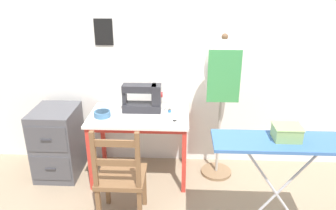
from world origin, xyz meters
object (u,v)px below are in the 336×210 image
(filing_cabinet, at_px, (58,142))
(dress_form, at_px, (222,77))
(fabric_bowl, at_px, (102,114))
(thread_spool_mid_table, at_px, (170,111))
(scissors, at_px, (178,121))
(ironing_board, at_px, (283,147))
(sewing_machine, at_px, (144,99))
(thread_spool_near_machine, at_px, (165,110))
(wooden_chair, at_px, (121,177))
(storage_box, at_px, (287,133))

(filing_cabinet, xyz_separation_m, dress_form, (1.66, 0.06, 0.72))
(fabric_bowl, xyz_separation_m, thread_spool_mid_table, (0.65, 0.13, -0.01))
(fabric_bowl, height_order, scissors, fabric_bowl)
(ironing_board, bearing_deg, sewing_machine, 139.70)
(thread_spool_near_machine, height_order, filing_cabinet, thread_spool_near_machine)
(thread_spool_near_machine, bearing_deg, filing_cabinet, -175.44)
(sewing_machine, xyz_separation_m, wooden_chair, (-0.12, -0.76, -0.41))
(thread_spool_near_machine, bearing_deg, sewing_machine, -178.85)
(fabric_bowl, height_order, ironing_board, ironing_board)
(dress_form, height_order, storage_box, dress_form)
(fabric_bowl, distance_m, filing_cabinet, 0.63)
(scissors, height_order, dress_form, dress_form)
(dress_form, distance_m, ironing_board, 1.01)
(scissors, height_order, ironing_board, ironing_board)
(fabric_bowl, distance_m, thread_spool_near_machine, 0.63)
(thread_spool_near_machine, height_order, ironing_board, ironing_board)
(dress_form, bearing_deg, thread_spool_near_machine, 176.99)
(thread_spool_mid_table, xyz_separation_m, storage_box, (0.87, -0.89, 0.23))
(fabric_bowl, height_order, filing_cabinet, fabric_bowl)
(scissors, height_order, filing_cabinet, filing_cabinet)
(scissors, xyz_separation_m, dress_form, (0.41, 0.20, 0.38))
(storage_box, bearing_deg, filing_cabinet, 157.60)
(scissors, distance_m, ironing_board, 1.06)
(dress_form, bearing_deg, wooden_chair, -140.21)
(thread_spool_near_machine, distance_m, wooden_chair, 0.88)
(wooden_chair, bearing_deg, dress_form, 39.79)
(thread_spool_near_machine, bearing_deg, fabric_bowl, -164.99)
(sewing_machine, height_order, scissors, sewing_machine)
(fabric_bowl, bearing_deg, dress_form, 6.61)
(thread_spool_mid_table, relative_size, ironing_board, 0.04)
(scissors, height_order, wooden_chair, wooden_chair)
(thread_spool_mid_table, bearing_deg, wooden_chair, -117.43)
(dress_form, bearing_deg, filing_cabinet, -177.92)
(thread_spool_near_machine, relative_size, filing_cabinet, 0.05)
(filing_cabinet, bearing_deg, dress_form, 2.08)
(sewing_machine, relative_size, storage_box, 2.06)
(filing_cabinet, bearing_deg, sewing_machine, 5.36)
(thread_spool_mid_table, bearing_deg, sewing_machine, 173.53)
(dress_form, xyz_separation_m, storage_box, (0.37, -0.90, -0.13))
(storage_box, bearing_deg, thread_spool_near_machine, 134.62)
(thread_spool_mid_table, bearing_deg, storage_box, -45.77)
(scissors, bearing_deg, fabric_bowl, 175.08)
(scissors, xyz_separation_m, thread_spool_near_machine, (-0.13, 0.23, 0.02))
(sewing_machine, height_order, filing_cabinet, sewing_machine)
(sewing_machine, relative_size, wooden_chair, 0.44)
(dress_form, bearing_deg, scissors, -154.64)
(sewing_machine, bearing_deg, thread_spool_mid_table, -6.47)
(fabric_bowl, relative_size, ironing_board, 0.16)
(sewing_machine, bearing_deg, fabric_bowl, -158.07)
(storage_box, bearing_deg, dress_form, 112.27)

